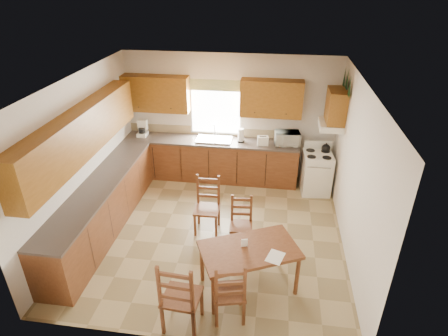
# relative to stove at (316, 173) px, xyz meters

# --- Properties ---
(floor) EXTENTS (4.50, 4.50, 0.00)m
(floor) POSITION_rel_stove_xyz_m (-1.88, -1.69, -0.42)
(floor) COLOR #978358
(floor) RESTS_ON ground
(ceiling) EXTENTS (4.50, 4.50, 0.00)m
(ceiling) POSITION_rel_stove_xyz_m (-1.88, -1.69, 2.28)
(ceiling) COLOR brown
(ceiling) RESTS_ON floor
(wall_left) EXTENTS (4.50, 4.50, 0.00)m
(wall_left) POSITION_rel_stove_xyz_m (-4.13, -1.69, 0.93)
(wall_left) COLOR silver
(wall_left) RESTS_ON floor
(wall_right) EXTENTS (4.50, 4.50, 0.00)m
(wall_right) POSITION_rel_stove_xyz_m (0.37, -1.69, 0.93)
(wall_right) COLOR silver
(wall_right) RESTS_ON floor
(wall_back) EXTENTS (4.50, 4.50, 0.00)m
(wall_back) POSITION_rel_stove_xyz_m (-1.88, 0.56, 0.93)
(wall_back) COLOR silver
(wall_back) RESTS_ON floor
(wall_front) EXTENTS (4.50, 4.50, 0.00)m
(wall_front) POSITION_rel_stove_xyz_m (-1.88, -3.94, 0.93)
(wall_front) COLOR silver
(wall_front) RESTS_ON floor
(lower_cab_back) EXTENTS (3.75, 0.60, 0.88)m
(lower_cab_back) POSITION_rel_stove_xyz_m (-2.25, 0.26, 0.02)
(lower_cab_back) COLOR brown
(lower_cab_back) RESTS_ON floor
(lower_cab_left) EXTENTS (0.60, 3.60, 0.88)m
(lower_cab_left) POSITION_rel_stove_xyz_m (-3.83, -1.84, 0.02)
(lower_cab_left) COLOR brown
(lower_cab_left) RESTS_ON floor
(counter_back) EXTENTS (3.75, 0.63, 0.04)m
(counter_back) POSITION_rel_stove_xyz_m (-2.25, 0.26, 0.48)
(counter_back) COLOR #473C37
(counter_back) RESTS_ON lower_cab_back
(counter_left) EXTENTS (0.63, 3.60, 0.04)m
(counter_left) POSITION_rel_stove_xyz_m (-3.83, -1.84, 0.48)
(counter_left) COLOR #473C37
(counter_left) RESTS_ON lower_cab_left
(backsplash) EXTENTS (3.75, 0.01, 0.18)m
(backsplash) POSITION_rel_stove_xyz_m (-2.25, 0.55, 0.59)
(backsplash) COLOR #97845F
(backsplash) RESTS_ON counter_back
(upper_cab_back_left) EXTENTS (1.41, 0.33, 0.75)m
(upper_cab_back_left) POSITION_rel_stove_xyz_m (-3.43, 0.40, 1.43)
(upper_cab_back_left) COLOR brown
(upper_cab_back_left) RESTS_ON wall_back
(upper_cab_back_right) EXTENTS (1.25, 0.33, 0.75)m
(upper_cab_back_right) POSITION_rel_stove_xyz_m (-1.02, 0.40, 1.43)
(upper_cab_back_right) COLOR brown
(upper_cab_back_right) RESTS_ON wall_back
(upper_cab_left) EXTENTS (0.33, 3.60, 0.75)m
(upper_cab_left) POSITION_rel_stove_xyz_m (-3.96, -1.84, 1.43)
(upper_cab_left) COLOR brown
(upper_cab_left) RESTS_ON wall_left
(upper_cab_stove) EXTENTS (0.33, 0.62, 0.62)m
(upper_cab_stove) POSITION_rel_stove_xyz_m (0.20, -0.04, 1.48)
(upper_cab_stove) COLOR brown
(upper_cab_stove) RESTS_ON wall_right
(range_hood) EXTENTS (0.44, 0.62, 0.12)m
(range_hood) POSITION_rel_stove_xyz_m (0.15, -0.04, 1.10)
(range_hood) COLOR white
(range_hood) RESTS_ON wall_right
(window_frame) EXTENTS (1.13, 0.02, 1.18)m
(window_frame) POSITION_rel_stove_xyz_m (-2.18, 0.53, 1.13)
(window_frame) COLOR white
(window_frame) RESTS_ON wall_back
(window_pane) EXTENTS (1.05, 0.01, 1.10)m
(window_pane) POSITION_rel_stove_xyz_m (-2.18, 0.53, 1.13)
(window_pane) COLOR white
(window_pane) RESTS_ON wall_back
(window_valance) EXTENTS (1.19, 0.01, 0.24)m
(window_valance) POSITION_rel_stove_xyz_m (-2.18, 0.50, 1.63)
(window_valance) COLOR #4E6F31
(window_valance) RESTS_ON wall_back
(sink_basin) EXTENTS (0.75, 0.45, 0.04)m
(sink_basin) POSITION_rel_stove_xyz_m (-2.18, 0.26, 0.52)
(sink_basin) COLOR silver
(sink_basin) RESTS_ON counter_back
(pine_decal_a) EXTENTS (0.22, 0.22, 0.36)m
(pine_decal_a) POSITION_rel_stove_xyz_m (0.33, -0.36, 1.96)
(pine_decal_a) COLOR black
(pine_decal_a) RESTS_ON wall_right
(pine_decal_b) EXTENTS (0.22, 0.22, 0.36)m
(pine_decal_b) POSITION_rel_stove_xyz_m (0.33, -0.04, 2.00)
(pine_decal_b) COLOR black
(pine_decal_b) RESTS_ON wall_right
(pine_decal_c) EXTENTS (0.22, 0.22, 0.36)m
(pine_decal_c) POSITION_rel_stove_xyz_m (0.33, 0.28, 1.96)
(pine_decal_c) COLOR black
(pine_decal_c) RESTS_ON wall_right
(stove) EXTENTS (0.62, 0.64, 0.85)m
(stove) POSITION_rel_stove_xyz_m (0.00, 0.00, 0.00)
(stove) COLOR white
(stove) RESTS_ON floor
(coffeemaker) EXTENTS (0.25, 0.28, 0.34)m
(coffeemaker) POSITION_rel_stove_xyz_m (-3.78, 0.29, 0.66)
(coffeemaker) COLOR white
(coffeemaker) RESTS_ON counter_back
(paper_towel) EXTENTS (0.16, 0.16, 0.29)m
(paper_towel) POSITION_rel_stove_xyz_m (-1.61, 0.29, 0.64)
(paper_towel) COLOR white
(paper_towel) RESTS_ON counter_back
(toaster) EXTENTS (0.24, 0.17, 0.18)m
(toaster) POSITION_rel_stove_xyz_m (-1.14, 0.18, 0.59)
(toaster) COLOR white
(toaster) RESTS_ON counter_back
(microwave) EXTENTS (0.51, 0.40, 0.28)m
(microwave) POSITION_rel_stove_xyz_m (-0.64, 0.26, 0.64)
(microwave) COLOR white
(microwave) RESTS_ON counter_back
(dining_table) EXTENTS (1.54, 1.26, 0.72)m
(dining_table) POSITION_rel_stove_xyz_m (-1.16, -2.90, -0.06)
(dining_table) COLOR brown
(dining_table) RESTS_ON floor
(chair_near_left) EXTENTS (0.50, 0.48, 1.12)m
(chair_near_left) POSITION_rel_stove_xyz_m (-1.95, -3.68, 0.13)
(chair_near_left) COLOR brown
(chair_near_left) RESTS_ON floor
(chair_near_right) EXTENTS (0.49, 0.48, 0.99)m
(chair_near_right) POSITION_rel_stove_xyz_m (-1.37, -3.46, 0.07)
(chair_near_right) COLOR brown
(chair_near_right) RESTS_ON floor
(chair_far_left) EXTENTS (0.44, 0.42, 1.03)m
(chair_far_left) POSITION_rel_stove_xyz_m (-1.99, -1.65, 0.09)
(chair_far_left) COLOR brown
(chair_far_left) RESTS_ON floor
(chair_far_right) EXTENTS (0.40, 0.38, 0.89)m
(chair_far_right) POSITION_rel_stove_xyz_m (-1.36, -1.97, 0.02)
(chair_far_right) COLOR brown
(chair_far_right) RESTS_ON floor
(table_paper) EXTENTS (0.29, 0.33, 0.00)m
(table_paper) POSITION_rel_stove_xyz_m (-0.79, -3.03, 0.30)
(table_paper) COLOR white
(table_paper) RESTS_ON dining_table
(table_card) EXTENTS (0.09, 0.04, 0.12)m
(table_card) POSITION_rel_stove_xyz_m (-1.23, -2.86, 0.36)
(table_card) COLOR white
(table_card) RESTS_ON dining_table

